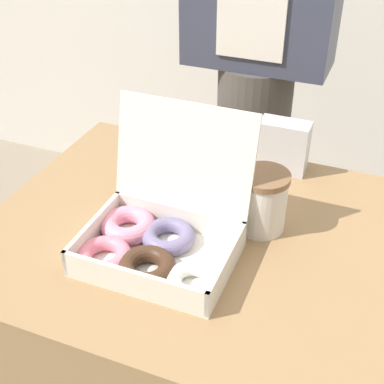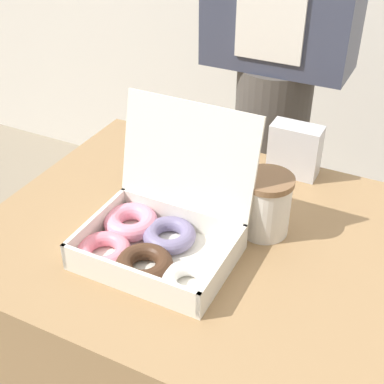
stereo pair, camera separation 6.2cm
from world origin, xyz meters
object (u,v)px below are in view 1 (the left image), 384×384
(coffee_cup, at_px, (262,201))
(person_customer, at_px, (258,55))
(napkin_holder, at_px, (283,146))
(donut_box, at_px, (153,238))

(coffee_cup, bearing_deg, person_customer, 107.43)
(coffee_cup, bearing_deg, napkin_holder, 93.66)
(donut_box, height_order, napkin_holder, donut_box)
(napkin_holder, relative_size, person_customer, 0.07)
(donut_box, bearing_deg, coffee_cup, 43.57)
(coffee_cup, distance_m, person_customer, 0.58)
(person_customer, bearing_deg, napkin_holder, -63.65)
(napkin_holder, xyz_separation_m, person_customer, (-0.16, 0.31, 0.08))
(donut_box, distance_m, person_customer, 0.70)
(napkin_holder, height_order, person_customer, person_customer)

